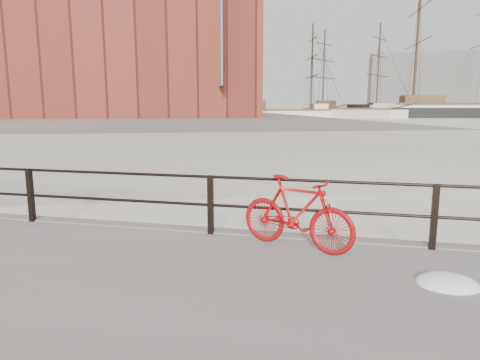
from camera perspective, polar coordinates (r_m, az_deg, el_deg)
The scene contains 11 objects.
far_quay at distance 86.32m, azimuth -11.06°, elevation 8.68°, with size 24.00×150.00×1.80m, color gray.
bicycle at distance 6.51m, azimuth 7.58°, elevation -4.35°, with size 1.84×0.28×1.11m, color #A90B0D.
schooner_mid at distance 89.18m, azimuth 14.17°, elevation 8.02°, with size 25.31×10.71×18.53m, color beige, non-canonical shape.
schooner_left at distance 74.26m, azimuth 5.61°, elevation 7.95°, with size 21.72×9.87×16.76m, color silver, non-canonical shape.
workboat_near at distance 41.09m, azimuth -24.70°, elevation 5.54°, with size 11.39×3.80×7.00m, color black, non-canonical shape.
workboat_far at distance 59.43m, azimuth -11.60°, elevation 7.32°, with size 11.51×3.98×7.00m, color black, non-canonical shape.
apartment_mustard at distance 54.48m, azimuth -15.01°, elevation 20.61°, with size 22.00×15.00×22.20m, color gold.
apartment_cream at distance 77.05m, azimuth -13.17°, elevation 17.06°, with size 20.00×15.00×21.20m, color beige.
apartment_grey at distance 98.98m, azimuth -12.27°, elevation 16.03°, with size 22.00×15.00×23.20m, color #ACACA6.
apartment_brick at distance 121.76m, azimuth -11.64°, elevation 14.39°, with size 24.00×15.00×21.20m, color brown.
industrial_west at distance 149.10m, azimuth 23.16°, elevation 11.65°, with size 32.00×18.00×18.00m, color gray.
Camera 1 is at (-4.94, -6.86, 2.50)m, focal length 32.00 mm.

